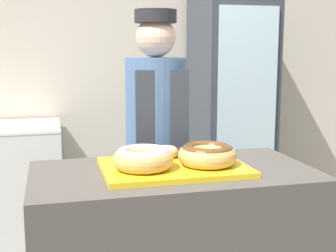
{
  "coord_description": "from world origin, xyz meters",
  "views": [
    {
      "loc": [
        -0.52,
        -1.92,
        1.5
      ],
      "look_at": [
        0.0,
        0.1,
        1.15
      ],
      "focal_mm": 50.0,
      "sensor_mm": 36.0,
      "label": 1
    }
  ],
  "objects": [
    {
      "name": "wall_back",
      "position": [
        0.0,
        2.13,
        1.35
      ],
      "size": [
        8.0,
        0.06,
        2.7
      ],
      "color": "beige",
      "rests_on": "ground_plane"
    },
    {
      "name": "serving_tray",
      "position": [
        0.0,
        0.0,
        0.98
      ],
      "size": [
        0.62,
        0.44,
        0.02
      ],
      "color": "yellow",
      "rests_on": "display_counter"
    },
    {
      "name": "donut_light_glaze",
      "position": [
        -0.14,
        -0.04,
        1.04
      ],
      "size": [
        0.26,
        0.26,
        0.09
      ],
      "color": "tan",
      "rests_on": "serving_tray"
    },
    {
      "name": "donut_chocolate_glaze",
      "position": [
        0.14,
        -0.04,
        1.04
      ],
      "size": [
        0.26,
        0.26,
        0.09
      ],
      "color": "tan",
      "rests_on": "serving_tray"
    },
    {
      "name": "donut_mini_center",
      "position": [
        0.0,
        0.15,
        1.02
      ],
      "size": [
        0.12,
        0.12,
        0.05
      ],
      "color": "tan",
      "rests_on": "serving_tray"
    },
    {
      "name": "brownie_back_left",
      "position": [
        -0.11,
        0.15,
        1.01
      ],
      "size": [
        0.09,
        0.09,
        0.03
      ],
      "color": "#382111",
      "rests_on": "serving_tray"
    },
    {
      "name": "brownie_back_right",
      "position": [
        0.11,
        0.15,
        1.01
      ],
      "size": [
        0.09,
        0.09,
        0.03
      ],
      "color": "#382111",
      "rests_on": "serving_tray"
    },
    {
      "name": "baker_person",
      "position": [
        0.07,
        0.66,
        0.91
      ],
      "size": [
        0.35,
        0.35,
        1.71
      ],
      "color": "#4C4C51",
      "rests_on": "ground_plane"
    },
    {
      "name": "beverage_fridge",
      "position": [
        0.96,
        1.73,
        0.98
      ],
      "size": [
        0.58,
        0.68,
        1.97
      ],
      "color": "#333842",
      "rests_on": "ground_plane"
    }
  ]
}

